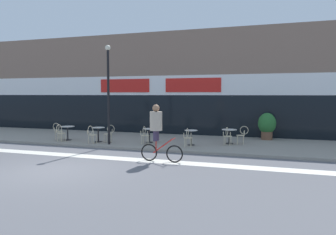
{
  "coord_description": "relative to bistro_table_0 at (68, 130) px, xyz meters",
  "views": [
    {
      "loc": [
        7.1,
        -9.12,
        2.58
      ],
      "look_at": [
        1.64,
        7.15,
        1.35
      ],
      "focal_mm": 35.0,
      "sensor_mm": 36.0,
      "label": 1
    }
  ],
  "objects": [
    {
      "name": "ground_plane",
      "position": [
        3.53,
        -5.66,
        -0.65
      ],
      "size": [
        120.0,
        120.0,
        0.0
      ],
      "primitive_type": "plane",
      "color": "#5B5B60"
    },
    {
      "name": "sidewalk_slab",
      "position": [
        3.53,
        1.59,
        -0.59
      ],
      "size": [
        40.0,
        5.5,
        0.12
      ],
      "primitive_type": "cube",
      "color": "gray",
      "rests_on": "ground"
    },
    {
      "name": "storefront_facade",
      "position": [
        3.53,
        6.31,
        2.54
      ],
      "size": [
        40.0,
        4.06,
        6.42
      ],
      "color": "#7F6656",
      "rests_on": "ground"
    },
    {
      "name": "bike_lane_stripe",
      "position": [
        3.53,
        -3.12,
        -0.65
      ],
      "size": [
        36.0,
        0.7,
        0.01
      ],
      "primitive_type": "cube",
      "color": "silver",
      "rests_on": "ground"
    },
    {
      "name": "bistro_table_0",
      "position": [
        0.0,
        0.0,
        0.0
      ],
      "size": [
        0.72,
        0.72,
        0.75
      ],
      "color": "black",
      "rests_on": "sidewalk_slab"
    },
    {
      "name": "bistro_table_1",
      "position": [
        1.9,
        -0.06,
        0.0
      ],
      "size": [
        0.66,
        0.66,
        0.76
      ],
      "color": "black",
      "rests_on": "sidewalk_slab"
    },
    {
      "name": "bistro_table_2",
      "position": [
        4.47,
        0.58,
        -0.02
      ],
      "size": [
        0.66,
        0.66,
        0.72
      ],
      "color": "black",
      "rests_on": "sidewalk_slab"
    },
    {
      "name": "bistro_table_3",
      "position": [
        6.71,
        0.41,
        -0.02
      ],
      "size": [
        0.62,
        0.62,
        0.73
      ],
      "color": "black",
      "rests_on": "sidewalk_slab"
    },
    {
      "name": "bistro_table_4",
      "position": [
        8.38,
        1.48,
        -0.02
      ],
      "size": [
        0.74,
        0.74,
        0.72
      ],
      "color": "black",
      "rests_on": "sidewalk_slab"
    },
    {
      "name": "cafe_chair_0_near",
      "position": [
        -0.0,
        -0.63,
        -0.02
      ],
      "size": [
        0.42,
        0.58,
        0.9
      ],
      "rotation": [
        0.0,
        0.0,
        1.52
      ],
      "color": "beige",
      "rests_on": "sidewalk_slab"
    },
    {
      "name": "cafe_chair_0_side",
      "position": [
        -0.63,
        -0.0,
        -0.02
      ],
      "size": [
        0.58,
        0.41,
        0.9
      ],
      "rotation": [
        0.0,
        0.0,
        0.03
      ],
      "color": "beige",
      "rests_on": "sidewalk_slab"
    },
    {
      "name": "cafe_chair_1_near",
      "position": [
        1.89,
        -0.69,
        -0.02
      ],
      "size": [
        0.43,
        0.59,
        0.9
      ],
      "rotation": [
        0.0,
        0.0,
        1.5
      ],
      "color": "beige",
      "rests_on": "sidewalk_slab"
    },
    {
      "name": "cafe_chair_1_side",
      "position": [
        2.52,
        -0.06,
        -0.02
      ],
      "size": [
        0.59,
        0.43,
        0.9
      ],
      "rotation": [
        0.0,
        0.0,
        3.23
      ],
      "color": "beige",
      "rests_on": "sidewalk_slab"
    },
    {
      "name": "cafe_chair_2_near",
      "position": [
        4.48,
        -0.04,
        -0.02
      ],
      "size": [
        0.44,
        0.59,
        0.9
      ],
      "rotation": [
        0.0,
        0.0,
        1.67
      ],
      "color": "beige",
      "rests_on": "sidewalk_slab"
    },
    {
      "name": "cafe_chair_3_near",
      "position": [
        6.71,
        -0.21,
        -0.02
      ],
      "size": [
        0.41,
        0.58,
        0.9
      ],
      "rotation": [
        0.0,
        0.0,
        1.61
      ],
      "color": "beige",
      "rests_on": "sidewalk_slab"
    },
    {
      "name": "cafe_chair_4_near",
      "position": [
        8.37,
        0.86,
        -0.02
      ],
      "size": [
        0.43,
        0.59,
        0.9
      ],
      "rotation": [
        0.0,
        0.0,
        1.49
      ],
      "color": "beige",
      "rests_on": "sidewalk_slab"
    },
    {
      "name": "cafe_chair_4_side",
      "position": [
        9.01,
        1.49,
        -0.02
      ],
      "size": [
        0.58,
        0.42,
        0.9
      ],
      "rotation": [
        0.0,
        0.0,
        3.18
      ],
      "color": "beige",
      "rests_on": "sidewalk_slab"
    },
    {
      "name": "planter_pot",
      "position": [
        10.1,
        3.6,
        0.26
      ],
      "size": [
        0.95,
        0.95,
        1.45
      ],
      "color": "brown",
      "rests_on": "sidewalk_slab"
    },
    {
      "name": "lamp_post",
      "position": [
        2.8,
        -0.58,
        2.27
      ],
      "size": [
        0.26,
        0.26,
        4.82
      ],
      "color": "black",
      "rests_on": "sidewalk_slab"
    },
    {
      "name": "cyclist_0",
      "position": [
        6.29,
        -3.15,
        0.65
      ],
      "size": [
        1.69,
        0.48,
        2.19
      ],
      "rotation": [
        0.0,
        0.0,
        0.01
      ],
      "color": "black",
      "rests_on": "ground"
    }
  ]
}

